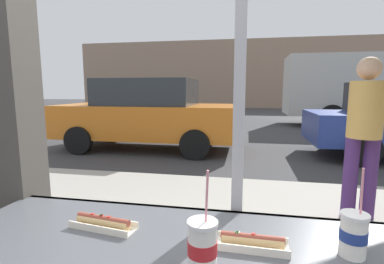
# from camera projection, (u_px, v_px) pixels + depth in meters

# --- Properties ---
(ground_plane) EXTENTS (60.00, 60.00, 0.00)m
(ground_plane) POSITION_uv_depth(u_px,v_px,m) (245.00, 136.00, 9.17)
(ground_plane) COLOR #38383A
(sidewalk_strip) EXTENTS (16.00, 2.80, 0.15)m
(sidewalk_strip) POSITION_uv_depth(u_px,v_px,m) (240.00, 227.00, 2.94)
(sidewalk_strip) COLOR #9E998E
(sidewalk_strip) RESTS_ON ground
(building_facade_far) EXTENTS (28.00, 1.20, 5.34)m
(building_facade_far) POSITION_uv_depth(u_px,v_px,m) (247.00, 74.00, 23.07)
(building_facade_far) COLOR gray
(building_facade_far) RESTS_ON ground
(soda_cup_left) EXTENTS (0.09, 0.09, 0.30)m
(soda_cup_left) POSITION_uv_depth(u_px,v_px,m) (353.00, 234.00, 0.94)
(soda_cup_left) COLOR white
(soda_cup_left) RESTS_ON window_counter
(soda_cup_right) EXTENTS (0.09, 0.09, 0.32)m
(soda_cup_right) POSITION_uv_depth(u_px,v_px,m) (202.00, 247.00, 0.84)
(soda_cup_right) COLOR white
(soda_cup_right) RESTS_ON window_counter
(hotdog_tray_near) EXTENTS (0.28, 0.12, 0.05)m
(hotdog_tray_near) POSITION_uv_depth(u_px,v_px,m) (103.00, 223.00, 1.13)
(hotdog_tray_near) COLOR beige
(hotdog_tray_near) RESTS_ON window_counter
(hotdog_tray_far) EXTENTS (0.25, 0.10, 0.05)m
(hotdog_tray_far) POSITION_uv_depth(u_px,v_px,m) (252.00, 242.00, 0.99)
(hotdog_tray_far) COLOR silver
(hotdog_tray_far) RESTS_ON window_counter
(parked_car_orange) EXTENTS (4.32, 2.01, 1.71)m
(parked_car_orange) POSITION_uv_depth(u_px,v_px,m) (148.00, 114.00, 7.06)
(parked_car_orange) COLOR orange
(parked_car_orange) RESTS_ON ground
(box_truck) EXTENTS (6.54, 2.44, 2.80)m
(box_truck) POSITION_uv_depth(u_px,v_px,m) (369.00, 87.00, 11.39)
(box_truck) COLOR beige
(box_truck) RESTS_ON ground
(pedestrian) EXTENTS (0.32, 0.32, 1.63)m
(pedestrian) POSITION_uv_depth(u_px,v_px,m) (364.00, 128.00, 2.86)
(pedestrian) COLOR #442761
(pedestrian) RESTS_ON sidewalk_strip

